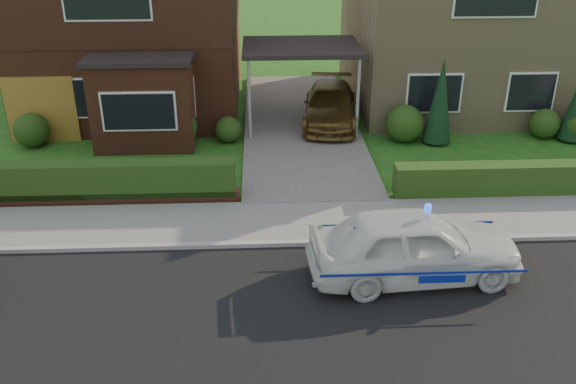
{
  "coord_description": "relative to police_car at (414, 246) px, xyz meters",
  "views": [
    {
      "loc": [
        -1.37,
        -8.73,
        7.08
      ],
      "look_at": [
        -0.79,
        3.5,
        1.13
      ],
      "focal_mm": 38.0,
      "sensor_mm": 36.0,
      "label": 1
    }
  ],
  "objects": [
    {
      "name": "ground",
      "position": [
        -1.68,
        -1.72,
        -0.73
      ],
      "size": [
        120.0,
        120.0,
        0.0
      ],
      "primitive_type": "plane",
      "color": "#185516",
      "rests_on": "ground"
    },
    {
      "name": "road",
      "position": [
        -1.68,
        -1.72,
        -0.73
      ],
      "size": [
        60.0,
        6.0,
        0.02
      ],
      "primitive_type": "cube",
      "color": "black",
      "rests_on": "ground"
    },
    {
      "name": "kerb",
      "position": [
        -1.68,
        1.33,
        -0.67
      ],
      "size": [
        60.0,
        0.16,
        0.12
      ],
      "primitive_type": "cube",
      "color": "#9E9993",
      "rests_on": "ground"
    },
    {
      "name": "sidewalk",
      "position": [
        -1.68,
        2.38,
        -0.68
      ],
      "size": [
        60.0,
        2.0,
        0.1
      ],
      "primitive_type": "cube",
      "color": "slate",
      "rests_on": "ground"
    },
    {
      "name": "driveway",
      "position": [
        -1.68,
        9.28,
        -0.67
      ],
      "size": [
        3.8,
        12.0,
        0.12
      ],
      "primitive_type": "cube",
      "color": "#666059",
      "rests_on": "ground"
    },
    {
      "name": "house_right",
      "position": [
        4.12,
        12.27,
        2.93
      ],
      "size": [
        7.5,
        8.06,
        7.25
      ],
      "color": "tan",
      "rests_on": "ground"
    },
    {
      "name": "carport_link",
      "position": [
        -1.68,
        9.23,
        1.92
      ],
      "size": [
        3.8,
        3.0,
        2.77
      ],
      "color": "black",
      "rests_on": "ground"
    },
    {
      "name": "garage_door",
      "position": [
        -9.93,
        8.24,
        0.32
      ],
      "size": [
        2.2,
        0.1,
        2.1
      ],
      "primitive_type": "cube",
      "color": "olive",
      "rests_on": "ground"
    },
    {
      "name": "dwarf_wall",
      "position": [
        -7.48,
        3.58,
        -0.55
      ],
      "size": [
        7.7,
        0.25,
        0.36
      ],
      "primitive_type": "cube",
      "color": "brown",
      "rests_on": "ground"
    },
    {
      "name": "hedge_left",
      "position": [
        -7.48,
        3.73,
        -0.73
      ],
      "size": [
        7.5,
        0.55,
        0.9
      ],
      "primitive_type": "cube",
      "color": "#183510",
      "rests_on": "ground"
    },
    {
      "name": "hedge_right",
      "position": [
        4.12,
        3.63,
        -0.73
      ],
      "size": [
        7.5,
        0.55,
        0.8
      ],
      "primitive_type": "cube",
      "color": "#183510",
      "rests_on": "ground"
    },
    {
      "name": "shrub_left_far",
      "position": [
        -10.18,
        7.78,
        -0.19
      ],
      "size": [
        1.08,
        1.08,
        1.08
      ],
      "primitive_type": "sphere",
      "color": "#183510",
      "rests_on": "ground"
    },
    {
      "name": "shrub_left_mid",
      "position": [
        -5.68,
        7.58,
        -0.07
      ],
      "size": [
        1.32,
        1.32,
        1.32
      ],
      "primitive_type": "sphere",
      "color": "#183510",
      "rests_on": "ground"
    },
    {
      "name": "shrub_left_near",
      "position": [
        -4.08,
        7.88,
        -0.31
      ],
      "size": [
        0.84,
        0.84,
        0.84
      ],
      "primitive_type": "sphere",
      "color": "#183510",
      "rests_on": "ground"
    },
    {
      "name": "shrub_right_near",
      "position": [
        1.52,
        7.68,
        -0.13
      ],
      "size": [
        1.2,
        1.2,
        1.2
      ],
      "primitive_type": "sphere",
      "color": "#183510",
      "rests_on": "ground"
    },
    {
      "name": "shrub_right_mid",
      "position": [
        6.12,
        7.78,
        -0.25
      ],
      "size": [
        0.96,
        0.96,
        0.96
      ],
      "primitive_type": "sphere",
      "color": "#183510",
      "rests_on": "ground"
    },
    {
      "name": "conifer_a",
      "position": [
        2.52,
        7.48,
        0.57
      ],
      "size": [
        0.9,
        0.9,
        2.6
      ],
      "primitive_type": "cone",
      "color": "black",
      "rests_on": "ground"
    },
    {
      "name": "police_car",
      "position": [
        0.0,
        0.0,
        0.0
      ],
      "size": [
        3.95,
        4.41,
        1.63
      ],
      "rotation": [
        0.0,
        0.0,
        1.65
      ],
      "color": "silver",
      "rests_on": "ground"
    },
    {
      "name": "driveway_car",
      "position": [
        -0.68,
        9.25,
        0.01
      ],
      "size": [
        2.25,
        4.44,
        1.24
      ],
      "primitive_type": "imported",
      "rotation": [
        0.0,
        0.0,
        -0.12
      ],
      "color": "brown",
      "rests_on": "driveway"
    },
    {
      "name": "potted_plant_a",
      "position": [
        -5.74,
        7.28,
        -0.33
      ],
      "size": [
        0.47,
        0.36,
        0.81
      ],
      "primitive_type": "imported",
      "rotation": [
        0.0,
        0.0,
        0.17
      ],
      "color": "gray",
      "rests_on": "ground"
    },
    {
      "name": "potted_plant_b",
      "position": [
        -8.7,
        4.49,
        -0.31
      ],
      "size": [
        0.6,
        0.58,
        0.85
      ],
      "primitive_type": "imported",
      "rotation": [
        0.0,
        0.0,
        0.89
      ],
      "color": "gray",
      "rests_on": "ground"
    },
    {
      "name": "potted_plant_c",
      "position": [
        -7.25,
        4.28,
        -0.36
      ],
      "size": [
        0.5,
        0.5,
        0.74
      ],
      "primitive_type": "imported",
      "rotation": [
        0.0,
        0.0,
        1.82
      ],
      "color": "gray",
      "rests_on": "ground"
    }
  ]
}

